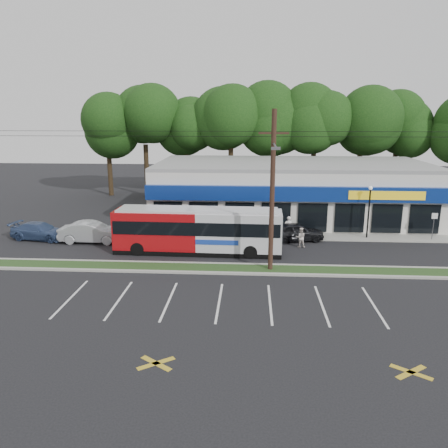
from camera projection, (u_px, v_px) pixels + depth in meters
The scene contains 16 objects.
ground at pixel (222, 275), 27.05m from camera, with size 120.00×120.00×0.00m, color black.
grass_strip at pixel (223, 269), 28.00m from camera, with size 40.00×1.60×0.12m, color #233B18.
curb_south at pixel (222, 273), 27.17m from camera, with size 40.00×0.25×0.14m, color #9E9E93.
curb_north at pixel (224, 264), 28.82m from camera, with size 40.00×0.25×0.14m, color #9E9E93.
sidewalk at pixel (291, 236), 35.44m from camera, with size 32.00×2.20×0.10m, color #9E9E93.
strip_mall at pixel (291, 190), 41.46m from camera, with size 25.00×12.55×5.30m.
utility_pole at pixel (270, 187), 26.44m from camera, with size 50.00×2.77×10.00m.
lamp_post at pixel (369, 206), 34.24m from camera, with size 0.30×0.30×4.25m.
sign_post at pixel (434, 221), 34.00m from camera, with size 0.45×0.10×2.23m.
tree_line at pixel (272, 125), 49.88m from camera, with size 46.76×6.76×11.83m.
metrobus at pixel (198, 229), 31.10m from camera, with size 11.97×2.83×3.20m.
car_dark at pixel (296, 232), 34.13m from camera, with size 1.74×4.32×1.47m, color black.
car_silver at pixel (92, 232), 33.73m from camera, with size 1.71×4.92×1.62m, color #9DA0A4.
car_blue at pixel (40, 231), 34.54m from camera, with size 1.90×4.67×1.36m, color navy.
pedestrian_a at pixel (288, 227), 34.76m from camera, with size 0.66×0.44×1.82m, color white.
pedestrian_b at pixel (301, 237), 32.50m from camera, with size 0.74×0.57×1.51m, color beige.
Camera 1 is at (1.69, -25.37, 9.74)m, focal length 35.00 mm.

